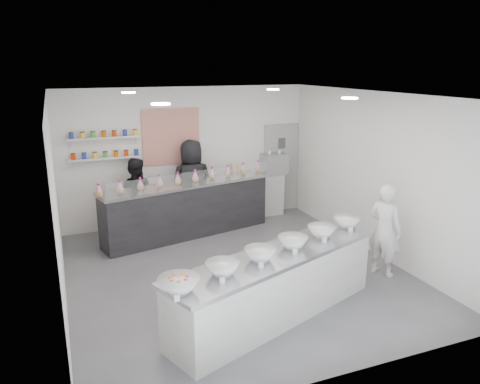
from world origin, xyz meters
The scene contains 26 objects.
floor centered at (0.00, 0.00, 0.00)m, with size 6.00×6.00×0.00m, color #515156.
ceiling centered at (0.00, 0.00, 3.00)m, with size 6.00×6.00×0.00m, color white.
back_wall centered at (0.00, 3.00, 1.50)m, with size 5.50×5.50×0.00m, color white.
left_wall centered at (-2.75, 0.00, 1.50)m, with size 6.00×6.00×0.00m, color white.
right_wall centered at (2.75, 0.00, 1.50)m, with size 6.00×6.00×0.00m, color white.
back_door centered at (2.30, 2.97, 1.05)m, with size 0.88×0.04×2.10m, color #969693.
pattern_panel centered at (-0.35, 2.98, 1.95)m, with size 1.25×0.03×1.20m, color #B91E07.
jar_shelf_lower centered at (-1.75, 2.90, 1.60)m, with size 1.45×0.22×0.04m, color silver.
jar_shelf_upper centered at (-1.75, 2.90, 2.02)m, with size 1.45×0.22×0.04m, color silver.
preserve_jars centered at (-1.75, 2.88, 1.88)m, with size 1.45×0.10×0.56m, color #F53100, non-canonical shape.
downlight_0 centered at (-1.40, -1.00, 2.98)m, with size 0.24×0.24×0.02m, color white.
downlight_1 centered at (1.40, -1.00, 2.98)m, with size 0.24×0.24×0.02m, color white.
downlight_2 centered at (-1.40, 1.60, 2.98)m, with size 0.24×0.24×0.02m, color white.
downlight_3 centered at (1.40, 1.60, 2.98)m, with size 0.24×0.24×0.02m, color white.
prep_counter centered at (0.00, -1.54, 0.48)m, with size 3.49×0.79×0.95m, color #B0B0AA.
back_bar centered at (-0.27, 2.08, 0.56)m, with size 3.62×0.66×1.12m, color black.
sneeze_guard centered at (-0.20, 1.77, 1.27)m, with size 3.57×0.02×0.31m, color white.
espresso_ledge centered at (1.55, 2.78, 0.50)m, with size 1.33×0.42×0.99m, color #B0B0AA.
espresso_machine centered at (2.03, 2.78, 1.21)m, with size 0.58×0.40×0.44m, color #93969E.
cup_stacks centered at (1.05, 2.78, 1.14)m, with size 0.24×0.24×0.30m, color #D2C187, non-canonical shape.
prep_bowls centered at (0.00, -1.54, 1.04)m, with size 3.68×0.53×0.17m, color white, non-canonical shape.
label_cards centered at (-0.19, -2.04, 0.99)m, with size 3.31×0.04×0.07m, color white, non-canonical shape.
cookie_bags centered at (-0.27, 2.08, 1.25)m, with size 3.74×0.14×0.26m, color #E57BC8, non-canonical shape.
woman_prep centered at (2.29, -0.94, 0.79)m, with size 0.58×0.38×1.58m, color white.
staff_left centered at (-1.24, 2.60, 0.81)m, with size 0.79×0.61×1.62m, color black.
staff_right centered at (-0.02, 2.60, 0.96)m, with size 0.94×0.61×1.93m, color black.
Camera 1 is at (-2.66, -6.88, 3.47)m, focal length 35.00 mm.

